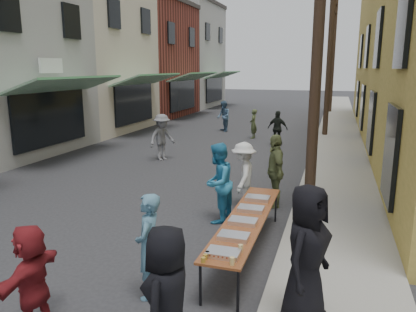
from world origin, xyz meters
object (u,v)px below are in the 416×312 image
Objects in this scene: serving_table at (247,220)px; catering_tray_sausage at (223,253)px; utility_pole_mid at (330,48)px; guest_front_a at (168,301)px; server at (307,254)px; utility_pole_far at (333,55)px; utility_pole_near at (319,23)px; guest_front_c at (218,183)px.

catering_tray_sausage is (0.00, -1.65, 0.08)m from serving_table.
utility_pole_mid is at bearing 86.17° from serving_table.
guest_front_a reaches higher than catering_tray_sausage.
catering_tray_sausage is at bearing 97.97° from server.
utility_pole_far is 18.00× the size of catering_tray_sausage.
server reaches higher than catering_tray_sausage.
serving_table is at bearing 90.00° from catering_tray_sausage.
utility_pole_near is at bearing 70.23° from serving_table.
serving_table is at bearing -92.11° from utility_pole_far.
catering_tray_sausage is at bearing -91.99° from utility_pole_far.
utility_pole_near is 18.00× the size of catering_tray_sausage.
utility_pole_far is 25.55m from guest_front_c.
serving_table is 2.15× the size of guest_front_c.
guest_front_c is at bearing -148.55° from utility_pole_near.
utility_pole_near is 1.00× the size of utility_pole_far.
utility_pole_far reaches higher than guest_front_c.
catering_tray_sausage is 3.33m from guest_front_c.
utility_pole_mid is 18.00× the size of catering_tray_sausage.
utility_pole_mid is at bearing 90.00° from utility_pole_near.
utility_pole_far reaches higher than serving_table.
serving_table is 3.26m from guest_front_a.
utility_pole_far is (0.00, 12.00, 0.00)m from utility_pole_mid.
utility_pole_mid is (0.00, 12.00, 0.00)m from utility_pole_near.
server is at bearing -89.17° from utility_pole_mid.
utility_pole_mid is 12.00m from utility_pole_far.
utility_pole_mid is 4.64× the size of server.
utility_pole_far is 4.99× the size of guest_front_a.
server is (0.24, -4.64, -3.43)m from utility_pole_near.
catering_tray_sausage is at bearing -93.44° from utility_pole_mid.
serving_table is at bearing 178.54° from guest_front_a.
guest_front_c is at bearing 107.70° from catering_tray_sausage.
guest_front_c is (-1.01, 3.17, 0.14)m from catering_tray_sausage.
serving_table is at bearing -109.77° from utility_pole_near.
serving_table is 2.22× the size of guest_front_a.
utility_pole_mid is 4.99× the size of guest_front_a.
utility_pole_near is 4.27m from guest_front_c.
utility_pole_mid reaches higher than guest_front_a.
utility_pole_near is at bearing 22.05° from server.
utility_pole_far is 27.03m from serving_table.
guest_front_a is at bearing -93.85° from utility_pole_mid.
guest_front_a is 0.93× the size of server.
catering_tray_sausage reaches higher than serving_table.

